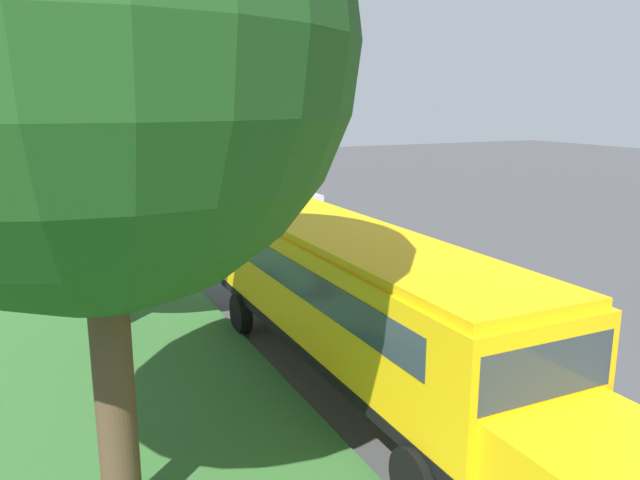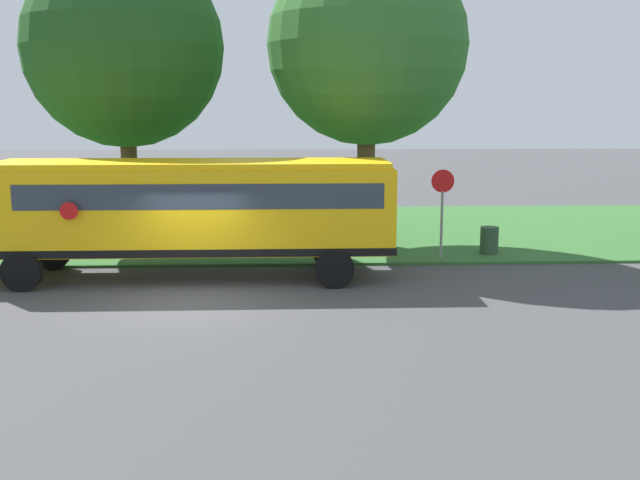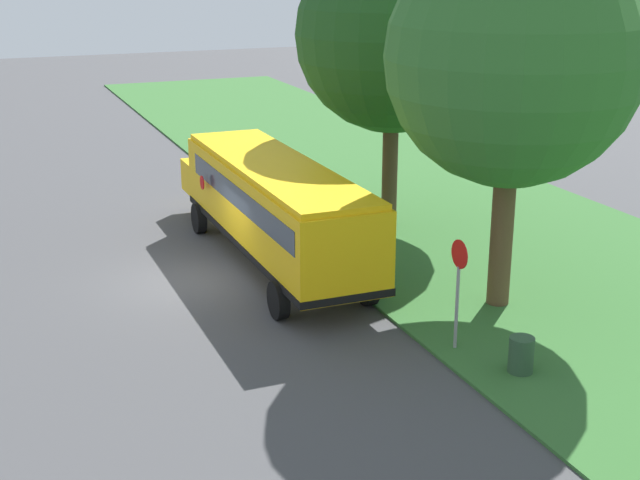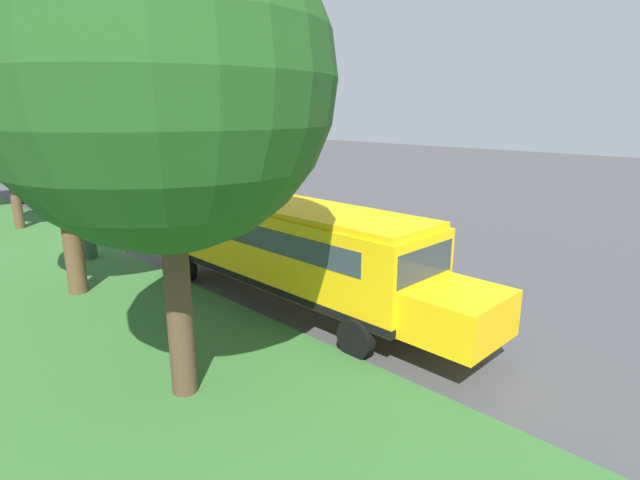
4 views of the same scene
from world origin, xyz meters
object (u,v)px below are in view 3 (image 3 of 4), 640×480
(oak_tree_beside_bus, at_px, (399,37))
(trash_bin, at_px, (521,356))
(oak_tree_roadside_mid, at_px, (510,57))
(school_bus, at_px, (273,202))
(stop_sign, at_px, (458,282))

(oak_tree_beside_bus, relative_size, trash_bin, 10.69)
(oak_tree_roadside_mid, xyz_separation_m, trash_bin, (1.69, 3.67, -6.08))
(school_bus, xyz_separation_m, stop_sign, (-1.94, 7.36, -0.19))
(oak_tree_beside_bus, relative_size, stop_sign, 3.51)
(oak_tree_beside_bus, bearing_deg, stop_sign, 71.25)
(school_bus, relative_size, oak_tree_beside_bus, 1.29)
(school_bus, bearing_deg, stop_sign, 104.80)
(oak_tree_beside_bus, bearing_deg, school_bus, 24.27)
(stop_sign, bearing_deg, oak_tree_roadside_mid, -139.68)
(oak_tree_beside_bus, distance_m, oak_tree_roadside_mid, 7.76)
(oak_tree_beside_bus, xyz_separation_m, oak_tree_roadside_mid, (0.92, 7.70, 0.21))
(oak_tree_roadside_mid, bearing_deg, oak_tree_beside_bus, -96.81)
(stop_sign, relative_size, trash_bin, 3.04)
(oak_tree_beside_bus, height_order, trash_bin, oak_tree_beside_bus)
(oak_tree_beside_bus, height_order, stop_sign, oak_tree_beside_bus)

